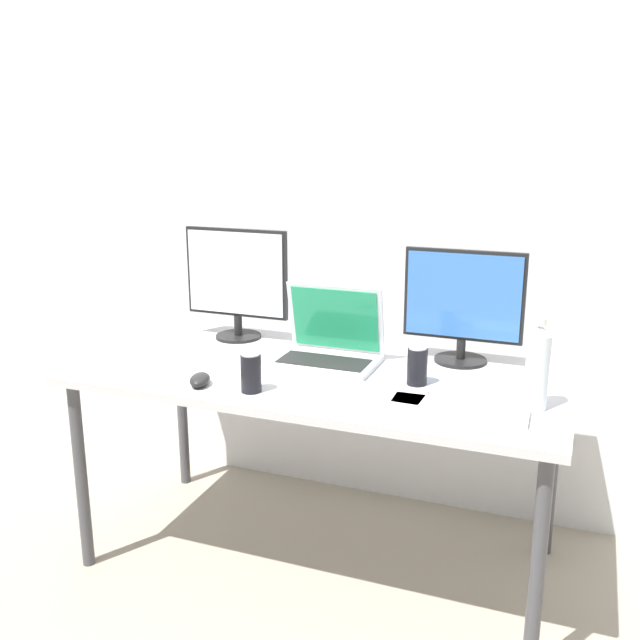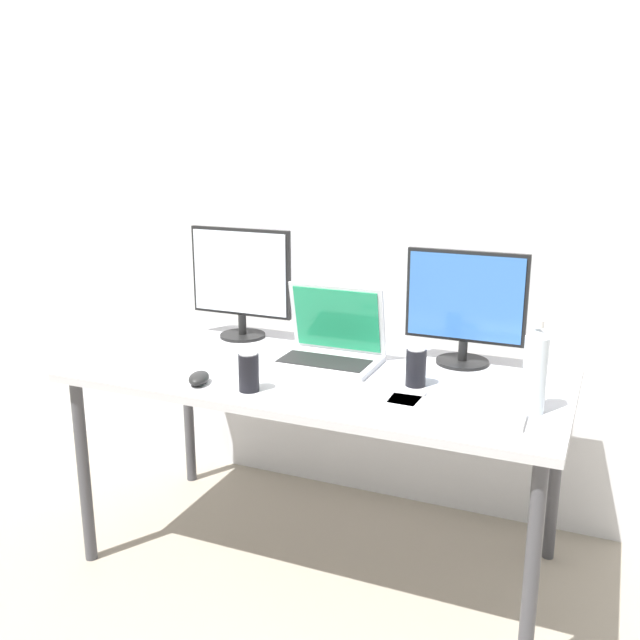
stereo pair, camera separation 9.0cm
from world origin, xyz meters
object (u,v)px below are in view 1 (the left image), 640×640
monitor_left (236,280)px  soda_can_near_keyboard (251,373)px  water_bottle (537,368)px  soda_can_by_laptop (417,366)px  work_desk (320,386)px  monitor_center (463,304)px  keyboard_main (359,391)px  mouse_by_keyboard (200,380)px  keyboard_aux (459,410)px  laptop_silver (330,345)px

monitor_left → soda_can_near_keyboard: size_ratio=3.48×
water_bottle → soda_can_by_laptop: water_bottle is taller
work_desk → water_bottle: 0.76m
monitor_center → water_bottle: (0.29, -0.37, -0.09)m
monitor_left → keyboard_main: 0.81m
work_desk → mouse_by_keyboard: 0.43m
work_desk → monitor_left: monitor_left is taller
monitor_left → water_bottle: 1.23m
work_desk → keyboard_aux: 0.57m
mouse_by_keyboard → soda_can_by_laptop: soda_can_by_laptop is taller
monitor_left → water_bottle: size_ratio=1.57×
mouse_by_keyboard → soda_can_by_laptop: (0.66, 0.26, 0.04)m
monitor_center → soda_can_near_keyboard: monitor_center is taller
work_desk → keyboard_aux: size_ratio=4.21×
work_desk → soda_can_by_laptop: 0.37m
laptop_silver → soda_can_near_keyboard: bearing=-109.4°
laptop_silver → mouse_by_keyboard: 0.49m
water_bottle → soda_can_by_laptop: (-0.38, 0.08, -0.07)m
laptop_silver → water_bottle: (0.73, -0.20, 0.07)m
keyboard_main → keyboard_aux: size_ratio=1.04×
mouse_by_keyboard → soda_can_by_laptop: bearing=3.4°
monitor_center → soda_can_near_keyboard: (-0.57, -0.54, -0.15)m
laptop_silver → keyboard_main: (0.20, -0.27, -0.05)m
monitor_center → keyboard_main: size_ratio=1.01×
water_bottle → laptop_silver: bearing=164.7°
keyboard_main → laptop_silver: bearing=128.5°
monitor_center → mouse_by_keyboard: bearing=-143.9°
monitor_center → monitor_left: bearing=-179.3°
work_desk → keyboard_aux: keyboard_aux is taller
monitor_left → soda_can_by_laptop: size_ratio=3.48×
monitor_center → laptop_silver: monitor_center is taller
monitor_left → keyboard_main: monitor_left is taller
monitor_left → keyboard_aux: 1.10m
work_desk → monitor_center: (0.44, 0.27, 0.28)m
work_desk → laptop_silver: laptop_silver is taller
soda_can_near_keyboard → soda_can_by_laptop: (0.48, 0.25, 0.00)m
work_desk → water_bottle: (0.73, -0.10, 0.19)m
work_desk → soda_can_near_keyboard: (-0.13, -0.27, 0.12)m
monitor_left → soda_can_by_laptop: bearing=-19.1°
work_desk → water_bottle: bearing=-8.1°
work_desk → monitor_left: bearing=150.4°
laptop_silver → soda_can_by_laptop: 0.37m
keyboard_main → water_bottle: size_ratio=1.49×
monitor_left → laptop_silver: bearing=-19.7°
mouse_by_keyboard → work_desk: bearing=23.9°
soda_can_by_laptop → work_desk: bearing=176.6°
keyboard_main → mouse_by_keyboard: size_ratio=3.85×
monitor_left → water_bottle: bearing=-17.0°
laptop_silver → soda_can_by_laptop: (0.35, -0.11, -0.00)m
monitor_center → soda_can_by_laptop: (-0.09, -0.29, -0.15)m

